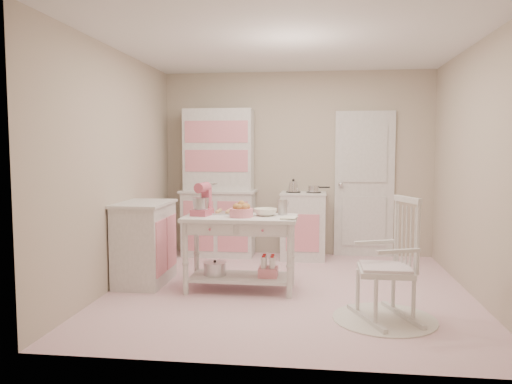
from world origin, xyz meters
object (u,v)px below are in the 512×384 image
rocking_chair (386,259)px  hutch (218,183)px  stove (303,225)px  work_table (240,253)px  base_cabinet (145,243)px  bread_basket (241,213)px  stand_mixer (202,200)px

rocking_chair → hutch: bearing=107.4°
hutch → stove: size_ratio=2.26×
work_table → hutch: bearing=108.7°
hutch → base_cabinet: size_ratio=2.26×
bread_basket → stove: bearing=70.6°
base_cabinet → bread_basket: size_ratio=3.68×
hutch → rocking_chair: size_ratio=1.89×
stove → stand_mixer: (-1.04, -1.64, 0.51)m
rocking_chair → bread_basket: (-1.40, 0.72, 0.30)m
base_cabinet → stand_mixer: 0.87m
stove → stand_mixer: stand_mixer is taller
hutch → work_table: 1.91m
bread_basket → stand_mixer: bearing=171.0°
stove → stand_mixer: size_ratio=2.71×
stove → rocking_chair: rocking_chair is taller
stand_mixer → bread_basket: bearing=2.4°
hutch → work_table: hutch is taller
stand_mixer → bread_basket: stand_mixer is taller
bread_basket → hutch: bearing=108.8°
stove → base_cabinet: size_ratio=1.00×
rocking_chair → bread_basket: 1.60m
stove → work_table: stove is taller
stove → work_table: 1.77m
bread_basket → work_table: bearing=111.8°
rocking_chair → work_table: bearing=130.0°
rocking_chair → work_table: rocking_chair is taller
hutch → stove: 1.33m
rocking_chair → bread_basket: bearing=131.3°
bread_basket → rocking_chair: bearing=-27.2°
stand_mixer → bread_basket: size_ratio=1.36×
stand_mixer → work_table: bearing=8.7°
work_table → bread_basket: (0.02, -0.05, 0.45)m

